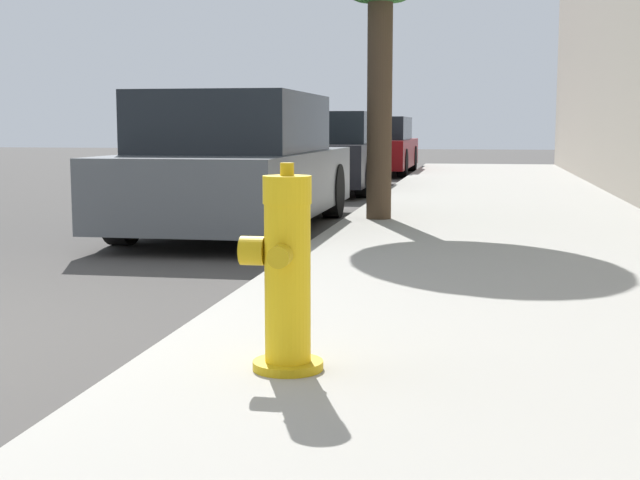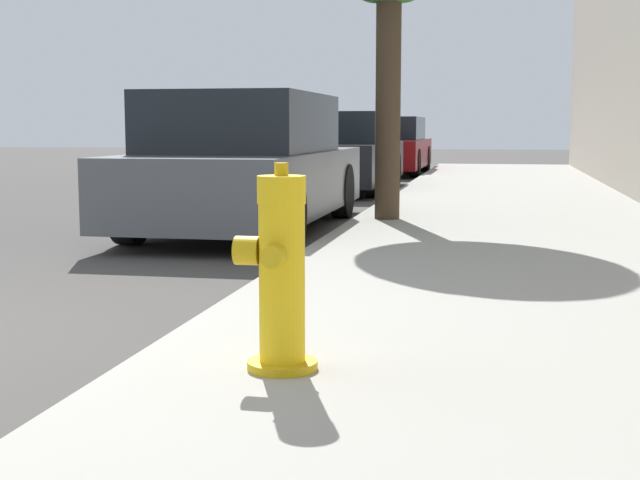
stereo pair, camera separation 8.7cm
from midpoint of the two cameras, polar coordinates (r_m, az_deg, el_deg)
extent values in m
cube|color=#99968E|center=(3.69, 13.86, -9.08)|extent=(3.28, 40.00, 0.13)
cylinder|color=#C39C11|center=(3.60, -1.72, -7.99)|extent=(0.28, 0.28, 0.04)
cylinder|color=yellow|center=(3.52, -1.74, -2.77)|extent=(0.18, 0.18, 0.63)
cylinder|color=yellow|center=(3.48, -1.77, 3.24)|extent=(0.19, 0.19, 0.11)
cylinder|color=#C39C11|center=(3.47, -1.77, 4.55)|extent=(0.05, 0.05, 0.05)
cylinder|color=#C39C11|center=(3.38, -2.25, -1.04)|extent=(0.09, 0.08, 0.09)
cylinder|color=#C39C11|center=(3.63, -1.28, -0.46)|extent=(0.09, 0.08, 0.09)
cylinder|color=#C39C11|center=(3.54, -3.96, -0.68)|extent=(0.10, 0.12, 0.12)
cube|color=#4C5156|center=(9.48, -4.29, 3.71)|extent=(1.68, 4.49, 0.65)
cube|color=black|center=(9.29, -4.63, 7.49)|extent=(1.54, 2.47, 0.60)
cylinder|color=black|center=(11.04, -6.15, 3.25)|extent=(0.20, 0.65, 0.65)
cylinder|color=black|center=(10.68, 1.65, 3.15)|extent=(0.20, 0.65, 0.65)
cylinder|color=black|center=(8.43, -11.80, 1.90)|extent=(0.20, 0.65, 0.65)
cylinder|color=black|center=(7.96, -1.70, 1.74)|extent=(0.20, 0.65, 0.65)
cube|color=black|center=(15.18, 1.46, 5.03)|extent=(1.69, 4.33, 0.65)
cube|color=black|center=(15.00, 1.36, 7.21)|extent=(1.56, 2.38, 0.51)
cylinder|color=black|center=(16.65, -0.36, 4.60)|extent=(0.20, 0.63, 0.63)
cylinder|color=black|center=(16.41, 4.91, 4.54)|extent=(0.20, 0.63, 0.63)
cylinder|color=black|center=(14.03, -2.57, 4.10)|extent=(0.20, 0.63, 0.63)
cylinder|color=black|center=(13.75, 3.66, 4.03)|extent=(0.20, 0.63, 0.63)
cube|color=maroon|center=(20.69, 4.40, 5.57)|extent=(1.74, 4.39, 0.63)
cube|color=black|center=(20.50, 4.35, 7.14)|extent=(1.60, 2.41, 0.51)
cylinder|color=black|center=(22.15, 2.78, 5.24)|extent=(0.20, 0.62, 0.62)
cylinder|color=black|center=(21.97, 6.88, 5.18)|extent=(0.20, 0.62, 0.62)
cylinder|color=black|center=(19.46, 1.59, 4.97)|extent=(0.20, 0.62, 0.62)
cylinder|color=black|center=(19.26, 6.25, 4.90)|extent=(0.20, 0.62, 0.62)
cylinder|color=#423323|center=(9.36, 4.65, 9.10)|extent=(0.26, 0.26, 2.53)
camera|label=1|loc=(0.04, -89.47, 0.07)|focal=50.00mm
camera|label=2|loc=(0.04, 90.53, -0.07)|focal=50.00mm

